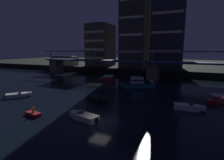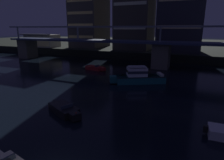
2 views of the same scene
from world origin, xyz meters
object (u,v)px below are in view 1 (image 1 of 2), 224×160
(tower_west_low, at_px, (101,45))
(speedboat_far_right, at_px, (217,101))
(tower_west_tall, at_px, (135,27))
(dinghy_with_paddler, at_px, (33,114))
(speedboat_mid_right, at_px, (188,107))
(cabin_cruiser_near_left, at_px, (138,83))
(speedboat_near_right, at_px, (97,98))
(waterfront_pavilion, at_px, (65,61))
(speedboat_mid_left, at_px, (18,95))
(speedboat_far_center, at_px, (84,117))
(river_bridge, at_px, (153,66))
(speedboat_mid_center, at_px, (108,79))
(tower_central, at_px, (168,23))

(tower_west_low, relative_size, speedboat_far_right, 4.24)
(tower_west_tall, xyz_separation_m, dinghy_with_paddler, (1.41, -57.44, -18.99))
(tower_west_tall, bearing_deg, speedboat_mid_right, -63.41)
(speedboat_mid_right, bearing_deg, cabin_cruiser_near_left, 131.99)
(cabin_cruiser_near_left, distance_m, speedboat_near_right, 15.47)
(waterfront_pavilion, distance_m, speedboat_far_right, 69.96)
(speedboat_mid_left, distance_m, speedboat_far_center, 19.66)
(river_bridge, height_order, speedboat_near_right, river_bridge)
(tower_west_low, relative_size, speedboat_mid_center, 3.81)
(dinghy_with_paddler, bearing_deg, speedboat_far_center, 12.37)
(tower_west_low, distance_m, speedboat_mid_left, 54.27)
(tower_west_tall, bearing_deg, tower_central, -8.00)
(river_bridge, distance_m, dinghy_with_paddler, 41.44)
(tower_central, xyz_separation_m, cabin_cruiser_near_left, (-3.54, -29.73, -18.72))
(waterfront_pavilion, xyz_separation_m, speedboat_far_right, (61.27, -33.54, -4.02))
(tower_central, height_order, speedboat_far_right, tower_central)
(tower_central, bearing_deg, speedboat_far_right, -69.94)
(speedboat_near_right, distance_m, dinghy_with_paddler, 11.93)
(speedboat_near_right, height_order, speedboat_far_right, same)
(tower_west_low, bearing_deg, speedboat_far_right, -42.05)
(waterfront_pavilion, distance_m, speedboat_far_center, 66.15)
(speedboat_near_right, xyz_separation_m, dinghy_with_paddler, (-5.09, -10.79, -0.14))
(tower_west_low, xyz_separation_m, speedboat_near_right, (23.86, -48.03, -11.54))
(tower_west_low, xyz_separation_m, cabin_cruiser_near_left, (27.81, -33.09, -10.91))
(speedboat_mid_right, relative_size, speedboat_far_right, 1.12)
(tower_west_tall, height_order, speedboat_mid_right, tower_west_tall)
(tower_central, xyz_separation_m, speedboat_far_right, (13.57, -37.17, -19.35))
(waterfront_pavilion, distance_m, dinghy_with_paddler, 62.76)
(speedboat_near_right, bearing_deg, speedboat_mid_right, 4.87)
(river_bridge, height_order, speedboat_far_center, river_bridge)
(cabin_cruiser_near_left, xyz_separation_m, speedboat_near_right, (-3.94, -14.95, -0.64))
(river_bridge, height_order, speedboat_far_right, river_bridge)
(tower_west_low, distance_m, dinghy_with_paddler, 62.85)
(speedboat_far_right, bearing_deg, cabin_cruiser_near_left, 156.52)
(tower_central, xyz_separation_m, speedboat_mid_right, (8.67, -43.31, -19.35))
(speedboat_near_right, bearing_deg, river_bridge, 79.86)
(tower_central, height_order, speedboat_near_right, tower_central)
(tower_central, distance_m, dinghy_with_paddler, 60.13)
(cabin_cruiser_near_left, distance_m, speedboat_mid_right, 18.27)
(tower_west_tall, height_order, waterfront_pavilion, tower_west_tall)
(speedboat_mid_left, bearing_deg, waterfront_pavilion, 117.69)
(tower_central, relative_size, dinghy_with_paddler, 12.86)
(waterfront_pavilion, relative_size, cabin_cruiser_near_left, 1.37)
(speedboat_mid_left, bearing_deg, speedboat_far_center, -13.56)
(dinghy_with_paddler, bearing_deg, speedboat_mid_center, 94.42)
(river_bridge, relative_size, speedboat_mid_left, 19.20)
(speedboat_far_center, distance_m, speedboat_far_right, 24.68)
(tower_west_tall, relative_size, speedboat_near_right, 6.95)
(speedboat_mid_left, bearing_deg, speedboat_mid_center, 71.09)
(dinghy_with_paddler, bearing_deg, cabin_cruiser_near_left, 70.67)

